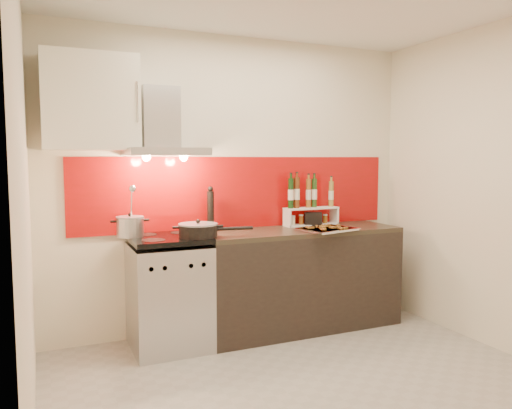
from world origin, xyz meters
name	(u,v)px	position (x,y,z in m)	size (l,w,h in m)	color
floor	(313,388)	(0.00, 0.00, 0.00)	(3.40, 3.40, 0.00)	#9E9991
back_wall	(236,184)	(0.00, 1.40, 1.30)	(3.40, 0.02, 2.60)	silver
left_wall	(25,203)	(-1.70, 0.00, 1.30)	(0.02, 2.80, 2.60)	silver
right_wall	(504,188)	(1.70, 0.00, 1.30)	(0.02, 2.80, 2.60)	silver
backsplash	(242,192)	(0.05, 1.39, 1.22)	(3.00, 0.02, 0.64)	#9E0C08
range_stove	(169,294)	(-0.70, 1.10, 0.44)	(0.60, 0.60, 0.91)	#B7B7BA
counter	(300,278)	(0.50, 1.10, 0.45)	(1.80, 0.60, 0.90)	black
range_hood	(162,132)	(-0.70, 1.24, 1.74)	(0.62, 0.50, 0.61)	#B7B7BA
upper_cabinet	(90,102)	(-1.25, 1.22, 1.95)	(0.70, 0.35, 0.72)	white
stock_pot	(130,226)	(-0.98, 1.20, 0.99)	(0.22, 0.22, 0.19)	#B7B7BA
saute_pan	(199,230)	(-0.49, 0.96, 0.96)	(0.60, 0.31, 0.14)	black
utensil_jar	(131,223)	(-0.98, 1.16, 1.03)	(0.09, 0.13, 0.42)	silver
pepper_mill	(211,210)	(-0.28, 1.28, 1.09)	(0.06, 0.06, 0.39)	black
step_shelf	(309,205)	(0.68, 1.26, 1.09)	(0.53, 0.14, 0.45)	white
caddy_box	(313,220)	(0.70, 1.22, 0.96)	(0.16, 0.07, 0.14)	black
baking_tray	(327,229)	(0.66, 0.91, 0.92)	(0.54, 0.46, 0.03)	silver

